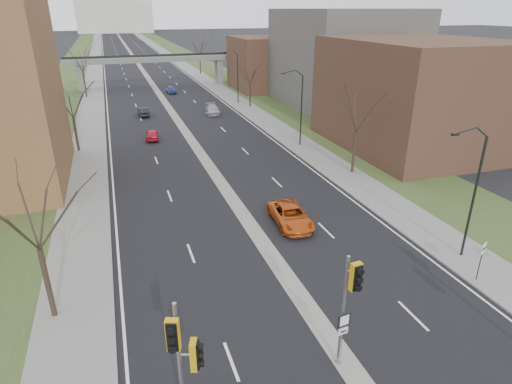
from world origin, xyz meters
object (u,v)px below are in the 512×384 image
car_right_near (291,216)px  car_right_mid (212,110)px  car_left_far (143,112)px  car_right_far (171,90)px  signal_pole_median (350,295)px  speed_limit_sign (482,255)px  car_left_near (152,134)px  signal_pole_left (183,352)px

car_right_near → car_right_mid: 37.99m
car_left_far → car_right_near: (7.37, -39.81, 0.08)m
car_right_near → car_right_far: 57.64m
signal_pole_median → car_right_mid: (6.11, 51.57, -3.29)m
car_right_near → car_right_mid: (2.90, 37.88, -0.05)m
car_right_far → speed_limit_sign: bearing=-86.4°
car_left_near → car_right_mid: size_ratio=0.80×
car_left_far → car_right_near: size_ratio=0.75×
signal_pole_median → car_left_far: size_ratio=1.46×
speed_limit_sign → car_right_near: speed_limit_sign is taller
car_left_far → car_right_far: (6.77, 17.82, 0.01)m
signal_pole_left → car_right_mid: 54.04m
car_right_near → car_right_far: bearing=94.4°
signal_pole_left → car_right_far: 72.78m
car_right_mid → car_left_far: bearing=174.9°
car_right_near → signal_pole_median: bearing=-99.4°
car_left_near → signal_pole_left: bearing=90.9°
car_left_near → car_left_far: size_ratio=0.96×
signal_pole_left → car_right_far: signal_pole_left is taller
speed_limit_sign → signal_pole_median: bearing=173.8°
speed_limit_sign → car_right_far: (-8.25, 67.96, -1.18)m
speed_limit_sign → car_left_near: size_ratio=0.67×
signal_pole_left → car_left_far: signal_pole_left is taller
car_right_far → signal_pole_left: bearing=-101.0°
signal_pole_left → car_right_near: bearing=74.0°
signal_pole_left → signal_pole_median: signal_pole_left is taller
speed_limit_sign → car_right_mid: (-4.75, 48.21, -1.16)m
car_left_far → car_right_near: 40.49m
signal_pole_left → car_right_near: 18.00m
car_left_near → car_right_near: 27.54m
speed_limit_sign → car_right_near: (-7.65, 10.33, -1.11)m
signal_pole_median → car_left_near: (-4.23, 40.21, -3.33)m
signal_pole_left → car_left_far: bearing=106.4°
signal_pole_median → car_left_far: 53.77m
signal_pole_left → car_right_far: (9.74, 72.06, -3.08)m
signal_pole_median → car_right_far: 71.45m
car_right_near → car_right_far: car_right_near is taller
car_right_near → speed_limit_sign: bearing=-49.7°
signal_pole_left → car_left_far: 54.41m
car_left_near → car_right_mid: (10.34, 11.36, 0.04)m
car_left_far → car_right_far: size_ratio=1.01×
speed_limit_sign → car_left_far: (-15.02, 50.14, -1.20)m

